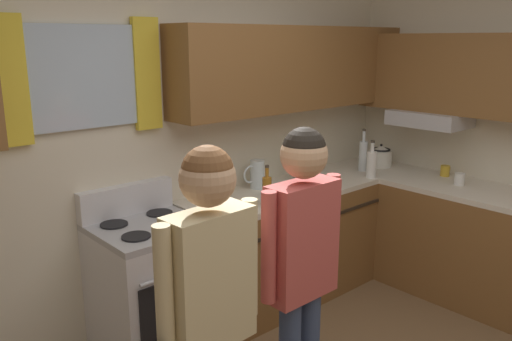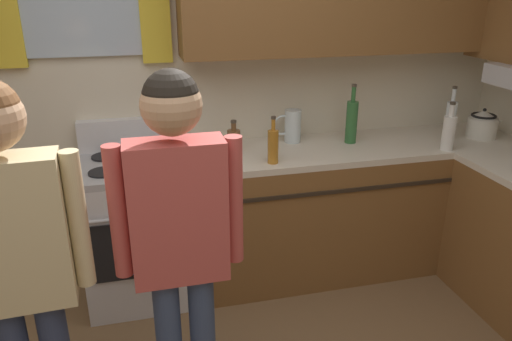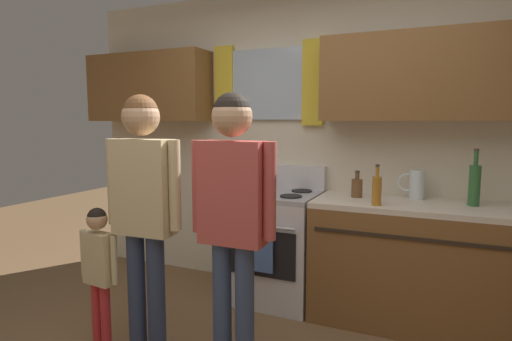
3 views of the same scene
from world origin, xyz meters
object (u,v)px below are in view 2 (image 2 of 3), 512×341
Objects in this scene: bottle_squat_brown at (234,140)px; water_pitcher at (292,126)px; bottle_milk_white at (449,132)px; adult_holding_child at (16,250)px; bottle_wine_green at (352,121)px; stovetop_kettle at (483,124)px; adult_in_plaid at (179,226)px; stove_oven at (139,227)px; bottle_tall_clear at (450,120)px; bottle_oil_amber at (273,146)px.

water_pitcher is (0.42, 0.10, 0.03)m from bottle_squat_brown.
adult_holding_child is (-2.37, -0.94, 0.01)m from bottle_milk_white.
bottle_wine_green reaches higher than stovetop_kettle.
water_pitcher is (-0.38, 0.11, -0.04)m from bottle_wine_green.
adult_holding_child reaches higher than stovetop_kettle.
bottle_milk_white is 1.42× the size of water_pitcher.
adult_in_plaid is at bearing -124.00° from water_pitcher.
water_pitcher reaches higher than stove_oven.
stovetop_kettle is (1.73, -0.11, 0.02)m from bottle_squat_brown.
bottle_tall_clear is 0.24m from bottle_milk_white.
bottle_wine_green is 1.73m from adult_in_plaid.
bottle_wine_green is (1.43, 0.05, 0.58)m from stove_oven.
stove_oven is 1.00m from bottle_oil_amber.
bottle_oil_amber is at bearing -174.46° from stovetop_kettle.
bottle_wine_green reaches higher than bottle_milk_white.
adult_holding_child is at bearing -175.94° from adult_in_plaid.
bottle_milk_white is 0.61m from bottle_wine_green.
adult_holding_child is (-1.03, -1.23, 0.05)m from bottle_squat_brown.
adult_in_plaid reaches higher than bottle_wine_green.
bottle_milk_white is at bearing 21.59° from adult_holding_child.
bottle_squat_brown is 1.61m from adult_holding_child.
bottle_squat_brown is 0.32m from bottle_oil_amber.
bottle_milk_white is at bearing -12.45° from bottle_squat_brown.
stove_oven is 5.37× the size of bottle_squat_brown.
water_pitcher is at bearing 156.51° from bottle_milk_white.
bottle_milk_white is at bearing -23.49° from water_pitcher.
adult_in_plaid is (0.17, -1.14, 0.56)m from stove_oven.
bottle_milk_white is 0.19× the size of adult_holding_child.
water_pitcher is at bearing 57.55° from bottle_oil_amber.
water_pitcher is at bearing 168.91° from bottle_tall_clear.
stovetop_kettle is (1.54, 0.15, -0.01)m from bottle_oil_amber.
adult_holding_child and adult_in_plaid have the same top height.
bottle_tall_clear is (1.47, -0.10, 0.06)m from bottle_squat_brown.
bottle_milk_white is at bearing -125.86° from bottle_tall_clear.
bottle_wine_green is at bearing 171.66° from bottle_tall_clear.
bottle_squat_brown is at bearing 49.99° from adult_holding_child.
stove_oven is at bearing 71.02° from adult_holding_child.
bottle_wine_green is at bearing -15.85° from water_pitcher.
bottle_squat_brown is at bearing 176.29° from stovetop_kettle.
stove_oven is at bearing 165.55° from bottle_oil_amber.
water_pitcher is at bearing 14.08° from bottle_squat_brown.
bottle_oil_amber is 1.13m from adult_in_plaid.
adult_holding_child is at bearing -130.01° from bottle_squat_brown.
stove_oven is 4.02× the size of stovetop_kettle.
adult_holding_child is (-2.51, -1.13, -0.01)m from bottle_tall_clear.
stove_oven is at bearing 178.63° from bottle_tall_clear.
water_pitcher is at bearing 8.53° from stove_oven.
bottle_tall_clear is 0.93× the size of bottle_wine_green.
bottle_oil_amber is (0.18, -0.26, 0.03)m from bottle_squat_brown.
stovetop_kettle is 0.17× the size of adult_in_plaid.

